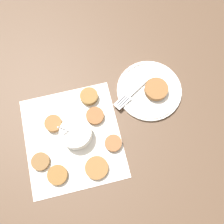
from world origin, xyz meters
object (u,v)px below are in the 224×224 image
(sauce_bowl, at_px, (76,133))
(serving_plate, at_px, (149,90))
(fritter_on_plate, at_px, (156,89))
(fork, at_px, (129,96))

(sauce_bowl, height_order, serving_plate, sauce_bowl)
(serving_plate, relative_size, fritter_on_plate, 2.80)
(serving_plate, bearing_deg, fork, 86.08)
(serving_plate, distance_m, fork, 0.08)
(fritter_on_plate, bearing_deg, serving_plate, 54.87)
(serving_plate, relative_size, fork, 1.47)
(fritter_on_plate, relative_size, fork, 0.53)
(sauce_bowl, relative_size, fork, 0.72)
(fork, bearing_deg, sauce_bowl, 104.34)
(sauce_bowl, distance_m, serving_plate, 0.30)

